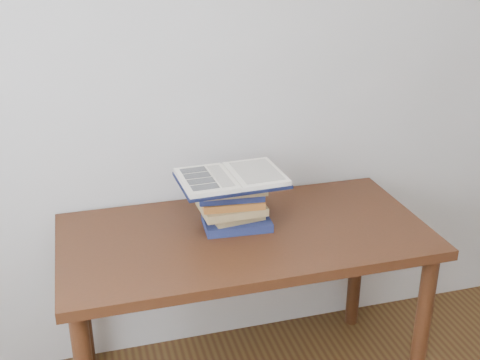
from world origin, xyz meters
name	(u,v)px	position (x,y,z in m)	size (l,w,h in m)	color
desk	(245,255)	(0.06, 1.38, 0.62)	(1.35, 0.67, 0.72)	#412010
book_stack	(233,203)	(0.03, 1.44, 0.81)	(0.27, 0.20, 0.18)	#171945
open_book	(231,178)	(0.02, 1.44, 0.91)	(0.39, 0.28, 0.03)	black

